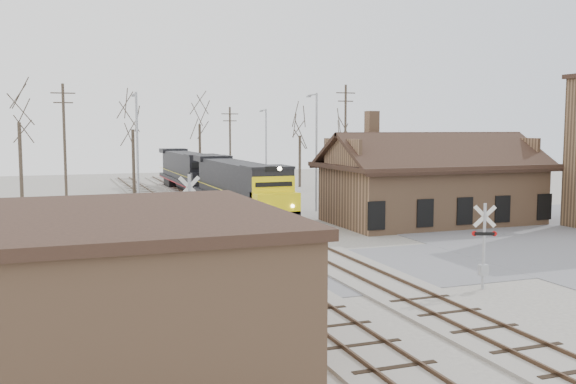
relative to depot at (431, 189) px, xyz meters
name	(u,v)px	position (x,y,z in m)	size (l,w,h in m)	color
ground	(352,270)	(-11.99, -12.00, -2.41)	(140.00, 140.00, 0.00)	#A7A197
road	(352,269)	(-11.99, -12.00, -2.39)	(60.00, 9.00, 0.03)	slate
track_main	(258,224)	(-11.99, 3.00, -2.34)	(3.40, 90.00, 0.24)	#A7A197
track_siding	(194,227)	(-16.49, 3.00, -2.34)	(3.40, 90.00, 0.24)	#A7A197
depot	(431,189)	(0.00, 0.00, 0.00)	(15.20, 9.31, 7.90)	#956C4D
commercial_building	(66,288)	(-24.99, -20.00, -0.25)	(12.40, 10.40, 4.30)	#956C4D
locomotive_lead	(240,187)	(-11.99, 7.36, -0.15)	(2.89, 19.34, 4.29)	black
locomotive_trailing	(188,171)	(-11.99, 26.97, -0.15)	(2.89, 19.34, 4.06)	black
crossbuck_near	(484,248)	(-8.48, -17.23, -0.68)	(0.98, 0.49, 3.62)	#A5A8AD
crossbuck_far	(190,220)	(-18.72, -6.85, -0.37)	(1.25, 0.33, 4.38)	#A5A8AD
streetlight_a	(137,150)	(-19.52, 7.70, 2.76)	(0.25, 2.04, 9.26)	#A5A8AD
streetlight_b	(316,146)	(-5.30, 8.62, 2.88)	(0.25, 2.04, 9.48)	#A5A8AD
streetlight_c	(266,145)	(-3.91, 25.78, 2.47)	(0.25, 2.04, 8.69)	#A5A8AD
utility_pole_a	(65,143)	(-24.22, 18.66, 3.04)	(2.00, 0.24, 10.44)	#382D23
utility_pole_b	(230,145)	(-5.77, 33.36, 2.37)	(2.00, 0.24, 9.12)	#382D23
utility_pole_c	(345,138)	(1.91, 18.35, 3.28)	(2.00, 0.24, 10.91)	#382D23
tree_a	(18,109)	(-27.89, 22.07, 5.98)	(4.81, 4.81, 11.78)	#382D23
tree_b	(132,119)	(-17.63, 26.42, 5.23)	(4.38, 4.38, 10.72)	#382D23
tree_c	(199,114)	(-8.38, 37.77, 5.92)	(4.77, 4.77, 11.69)	#382D23
tree_d	(300,127)	(1.18, 28.84, 4.37)	(3.89, 3.89, 9.53)	#382D23
tree_e	(346,135)	(6.11, 27.04, 3.52)	(3.41, 3.41, 8.34)	#382D23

